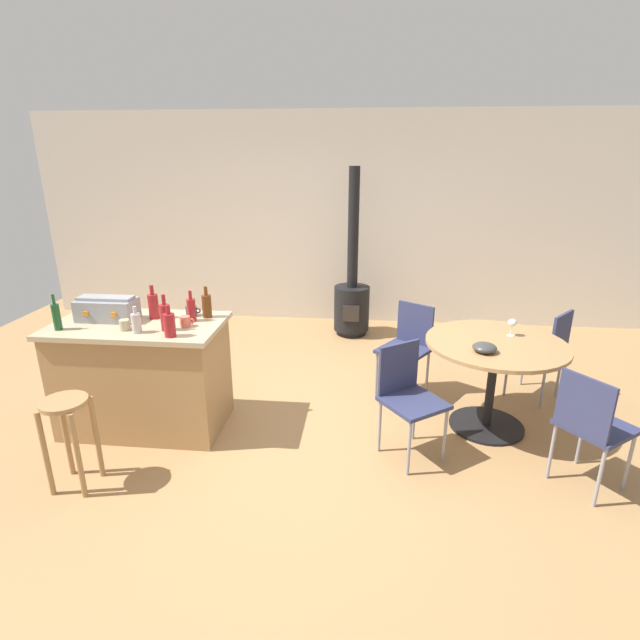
# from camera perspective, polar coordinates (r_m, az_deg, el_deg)

# --- Properties ---
(ground_plane) EXTENTS (8.80, 8.80, 0.00)m
(ground_plane) POSITION_cam_1_polar(r_m,az_deg,el_deg) (4.19, -0.93, -12.23)
(ground_plane) COLOR #A37A4C
(back_wall) EXTENTS (8.00, 0.10, 2.70)m
(back_wall) POSITION_cam_1_polar(r_m,az_deg,el_deg) (6.49, 2.04, 11.63)
(back_wall) COLOR beige
(back_wall) RESTS_ON ground_plane
(kitchen_island) EXTENTS (1.33, 0.74, 0.91)m
(kitchen_island) POSITION_cam_1_polar(r_m,az_deg,el_deg) (4.24, -19.99, -6.10)
(kitchen_island) COLOR #A37A4C
(kitchen_island) RESTS_ON ground_plane
(wooden_stool) EXTENTS (0.30, 0.30, 0.65)m
(wooden_stool) POSITION_cam_1_polar(r_m,az_deg,el_deg) (3.69, -27.47, -11.00)
(wooden_stool) COLOR #A37A4C
(wooden_stool) RESTS_ON ground_plane
(dining_table) EXTENTS (1.10, 1.10, 0.76)m
(dining_table) POSITION_cam_1_polar(r_m,az_deg,el_deg) (4.14, 19.74, -4.70)
(dining_table) COLOR black
(dining_table) RESTS_ON ground_plane
(folding_chair_near) EXTENTS (0.55, 0.55, 0.87)m
(folding_chair_near) POSITION_cam_1_polar(r_m,az_deg,el_deg) (4.53, 10.25, -2.73)
(folding_chair_near) COLOR navy
(folding_chair_near) RESTS_ON ground_plane
(folding_chair_far) EXTENTS (0.56, 0.56, 0.85)m
(folding_chair_far) POSITION_cam_1_polar(r_m,az_deg,el_deg) (3.68, 10.27, -8.40)
(folding_chair_far) COLOR navy
(folding_chair_far) RESTS_ON ground_plane
(folding_chair_left) EXTENTS (0.56, 0.56, 0.85)m
(folding_chair_left) POSITION_cam_1_polar(r_m,az_deg,el_deg) (3.70, 29.21, -10.46)
(folding_chair_left) COLOR navy
(folding_chair_left) RESTS_ON ground_plane
(folding_chair_right) EXTENTS (0.56, 0.56, 0.87)m
(folding_chair_right) POSITION_cam_1_polar(r_m,az_deg,el_deg) (4.83, 24.89, -2.96)
(folding_chair_right) COLOR navy
(folding_chair_right) RESTS_ON ground_plane
(wood_stove) EXTENTS (0.44, 0.45, 2.04)m
(wood_stove) POSITION_cam_1_polar(r_m,az_deg,el_deg) (6.06, 3.76, 2.75)
(wood_stove) COLOR black
(wood_stove) RESTS_ON ground_plane
(toolbox) EXTENTS (0.46, 0.23, 0.19)m
(toolbox) POSITION_cam_1_polar(r_m,az_deg,el_deg) (4.22, -23.71, 1.21)
(toolbox) COLOR gray
(toolbox) RESTS_ON kitchen_island
(bottle_0) EXTENTS (0.07, 0.07, 0.20)m
(bottle_0) POSITION_cam_1_polar(r_m,az_deg,el_deg) (3.84, -20.76, -0.28)
(bottle_0) COLOR #B7B2AD
(bottle_0) RESTS_ON kitchen_island
(bottle_1) EXTENTS (0.08, 0.08, 0.28)m
(bottle_1) POSITION_cam_1_polar(r_m,az_deg,el_deg) (4.12, -18.97, 1.61)
(bottle_1) COLOR maroon
(bottle_1) RESTS_ON kitchen_island
(bottle_2) EXTENTS (0.07, 0.07, 0.25)m
(bottle_2) POSITION_cam_1_polar(r_m,az_deg,el_deg) (3.97, -14.86, 1.22)
(bottle_2) COLOR maroon
(bottle_2) RESTS_ON kitchen_island
(bottle_3) EXTENTS (0.08, 0.08, 0.26)m
(bottle_3) POSITION_cam_1_polar(r_m,az_deg,el_deg) (4.03, -13.15, 1.68)
(bottle_3) COLOR #603314
(bottle_3) RESTS_ON kitchen_island
(bottle_4) EXTENTS (0.08, 0.08, 0.24)m
(bottle_4) POSITION_cam_1_polar(r_m,az_deg,el_deg) (3.67, -17.26, -0.50)
(bottle_4) COLOR maroon
(bottle_4) RESTS_ON kitchen_island
(bottle_5) EXTENTS (0.06, 0.06, 0.28)m
(bottle_5) POSITION_cam_1_polar(r_m,az_deg,el_deg) (4.14, -28.54, 0.40)
(bottle_5) COLOR #194C23
(bottle_5) RESTS_ON kitchen_island
(bottle_6) EXTENTS (0.07, 0.07, 0.28)m
(bottle_6) POSITION_cam_1_polar(r_m,az_deg,el_deg) (3.81, -17.70, 0.39)
(bottle_6) COLOR maroon
(bottle_6) RESTS_ON kitchen_island
(cup_0) EXTENTS (0.11, 0.08, 0.08)m
(cup_0) POSITION_cam_1_polar(r_m,az_deg,el_deg) (3.87, -15.52, -0.16)
(cup_0) COLOR #DB6651
(cup_0) RESTS_ON kitchen_island
(cup_1) EXTENTS (0.13, 0.09, 0.08)m
(cup_1) POSITION_cam_1_polar(r_m,az_deg,el_deg) (4.12, -14.85, 1.05)
(cup_1) COLOR #383838
(cup_1) RESTS_ON kitchen_island
(cup_2) EXTENTS (0.11, 0.08, 0.08)m
(cup_2) POSITION_cam_1_polar(r_m,az_deg,el_deg) (3.94, -21.92, -0.54)
(cup_2) COLOR tan
(cup_2) RESTS_ON kitchen_island
(wine_glass) EXTENTS (0.07, 0.07, 0.14)m
(wine_glass) POSITION_cam_1_polar(r_m,az_deg,el_deg) (4.23, 21.64, -0.37)
(wine_glass) COLOR silver
(wine_glass) RESTS_ON dining_table
(serving_bowl) EXTENTS (0.18, 0.18, 0.07)m
(serving_bowl) POSITION_cam_1_polar(r_m,az_deg,el_deg) (3.83, 18.76, -3.08)
(serving_bowl) COLOR #383838
(serving_bowl) RESTS_ON dining_table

